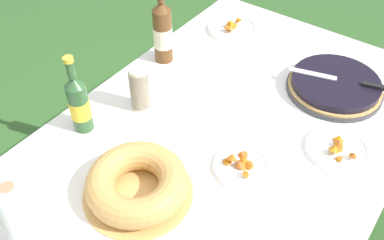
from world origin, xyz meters
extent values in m
cube|color=brown|center=(0.00, 0.00, 0.74)|extent=(1.78, 1.12, 0.03)
cylinder|color=brown|center=(0.83, 0.50, 0.36)|extent=(0.06, 0.06, 0.73)
cube|color=white|center=(0.00, 0.00, 0.76)|extent=(1.79, 1.13, 0.00)
cube|color=white|center=(0.00, -0.56, 0.71)|extent=(1.79, 0.00, 0.10)
cube|color=white|center=(0.00, 0.56, 0.71)|extent=(1.79, 0.00, 0.10)
cube|color=white|center=(0.89, 0.00, 0.71)|extent=(0.00, 1.13, 0.10)
cylinder|color=#38383D|center=(0.48, -0.22, 0.78)|extent=(0.38, 0.38, 0.02)
cylinder|color=tan|center=(0.48, -0.22, 0.79)|extent=(0.37, 0.37, 0.01)
cylinder|color=black|center=(0.48, -0.22, 0.81)|extent=(0.35, 0.35, 0.03)
cube|color=silver|center=(0.46, -0.13, 0.83)|extent=(0.08, 0.19, 0.00)
cube|color=black|center=(0.52, -0.35, 0.83)|extent=(0.05, 0.09, 0.01)
cylinder|color=tan|center=(-0.36, 0.08, 0.77)|extent=(0.35, 0.35, 0.01)
torus|color=tan|center=(-0.36, 0.08, 0.82)|extent=(0.32, 0.32, 0.09)
cylinder|color=beige|center=(-0.05, 0.34, 0.81)|extent=(0.07, 0.07, 0.09)
cylinder|color=beige|center=(-0.05, 0.34, 0.83)|extent=(0.07, 0.07, 0.09)
cylinder|color=beige|center=(-0.05, 0.34, 0.84)|extent=(0.07, 0.07, 0.09)
cylinder|color=beige|center=(-0.05, 0.34, 0.85)|extent=(0.07, 0.07, 0.09)
cylinder|color=beige|center=(-0.05, 0.34, 0.87)|extent=(0.07, 0.07, 0.09)
cylinder|color=beige|center=(-0.05, 0.34, 0.88)|extent=(0.07, 0.07, 0.09)
cylinder|color=beige|center=(-0.05, 0.34, 0.89)|extent=(0.07, 0.07, 0.09)
cylinder|color=beige|center=(-0.05, 0.34, 0.91)|extent=(0.07, 0.07, 0.09)
torus|color=beige|center=(-0.05, 0.34, 0.95)|extent=(0.07, 0.07, 0.01)
cylinder|color=#2D562D|center=(-0.25, 0.44, 0.86)|extent=(0.07, 0.07, 0.20)
cylinder|color=yellow|center=(-0.25, 0.44, 0.86)|extent=(0.07, 0.07, 0.07)
cone|color=#2D562D|center=(-0.25, 0.44, 0.98)|extent=(0.07, 0.07, 0.04)
cylinder|color=#2D562D|center=(-0.25, 0.44, 1.03)|extent=(0.03, 0.03, 0.06)
cylinder|color=gold|center=(-0.25, 0.44, 1.07)|extent=(0.03, 0.03, 0.02)
cylinder|color=brown|center=(0.25, 0.47, 0.89)|extent=(0.08, 0.08, 0.24)
cylinder|color=beige|center=(0.25, 0.47, 0.88)|extent=(0.08, 0.08, 0.09)
cone|color=brown|center=(0.25, 0.47, 1.02)|extent=(0.08, 0.08, 0.04)
cylinder|color=white|center=(0.18, -0.36, 0.77)|extent=(0.22, 0.22, 0.01)
torus|color=white|center=(0.18, -0.36, 0.78)|extent=(0.22, 0.22, 0.01)
cone|color=#B57015|center=(0.16, -0.35, 0.80)|extent=(0.05, 0.05, 0.04)
cone|color=#C96C1F|center=(0.19, -0.36, 0.80)|extent=(0.04, 0.04, 0.03)
cone|color=#A8510F|center=(0.18, -0.35, 0.79)|extent=(0.05, 0.05, 0.03)
cone|color=#AA5F16|center=(0.14, -0.38, 0.79)|extent=(0.04, 0.04, 0.04)
cone|color=#CC6A0A|center=(0.23, -0.34, 0.79)|extent=(0.05, 0.05, 0.04)
cone|color=#AE531B|center=(0.17, -0.42, 0.80)|extent=(0.03, 0.03, 0.02)
cone|color=#BE6D1E|center=(0.19, -0.37, 0.79)|extent=(0.05, 0.05, 0.04)
cylinder|color=white|center=(0.63, 0.35, 0.77)|extent=(0.24, 0.24, 0.01)
torus|color=white|center=(0.63, 0.35, 0.78)|extent=(0.23, 0.23, 0.01)
cone|color=#C3580A|center=(0.68, 0.35, 0.80)|extent=(0.04, 0.04, 0.04)
cone|color=#C76422|center=(0.59, 0.36, 0.80)|extent=(0.03, 0.03, 0.03)
cone|color=#A8640A|center=(0.64, 0.37, 0.80)|extent=(0.04, 0.04, 0.04)
cone|color=#BB6512|center=(0.64, 0.35, 0.79)|extent=(0.05, 0.05, 0.03)
cone|color=#BC6716|center=(0.61, 0.35, 0.79)|extent=(0.05, 0.05, 0.04)
cone|color=#B56E1E|center=(0.60, 0.34, 0.80)|extent=(0.05, 0.05, 0.04)
cone|color=orange|center=(0.62, 0.36, 0.80)|extent=(0.04, 0.04, 0.04)
cone|color=#AC670E|center=(0.63, 0.36, 0.79)|extent=(0.05, 0.05, 0.03)
cylinder|color=white|center=(-0.08, -0.13, 0.77)|extent=(0.19, 0.19, 0.01)
torus|color=white|center=(-0.08, -0.13, 0.78)|extent=(0.19, 0.19, 0.01)
cone|color=#AB5311|center=(-0.08, -0.13, 0.79)|extent=(0.04, 0.04, 0.03)
cone|color=#B45C0E|center=(-0.10, -0.08, 0.79)|extent=(0.04, 0.04, 0.02)
cone|color=#B95411|center=(-0.07, -0.15, 0.79)|extent=(0.04, 0.04, 0.02)
cone|color=#C16A11|center=(-0.07, -0.13, 0.79)|extent=(0.04, 0.04, 0.03)
cone|color=#B96915|center=(-0.11, -0.17, 0.80)|extent=(0.03, 0.03, 0.03)
cone|color=#CC561A|center=(-0.04, -0.11, 0.79)|extent=(0.05, 0.05, 0.04)
cone|color=#B05E18|center=(-0.08, -0.13, 0.79)|extent=(0.05, 0.04, 0.04)
cone|color=#B25B15|center=(-0.07, -0.16, 0.79)|extent=(0.05, 0.05, 0.05)
cone|color=#C5571C|center=(-0.09, -0.12, 0.80)|extent=(0.04, 0.04, 0.02)
cone|color=#AC5D0B|center=(-0.08, -0.13, 0.79)|extent=(0.04, 0.04, 0.04)
cone|color=#B65614|center=(-0.08, -0.09, 0.81)|extent=(0.05, 0.05, 0.04)
cylinder|color=white|center=(-0.66, 0.23, 0.89)|extent=(0.11, 0.11, 0.24)
cylinder|color=#9E7A56|center=(-0.66, 0.23, 1.01)|extent=(0.04, 0.04, 0.00)
camera|label=1|loc=(-0.92, -0.54, 1.87)|focal=40.00mm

